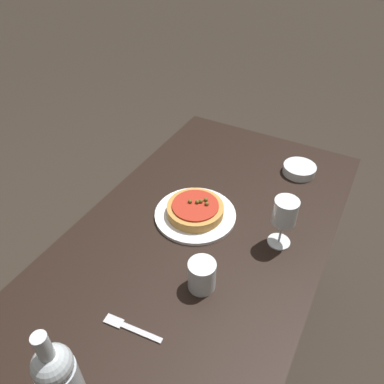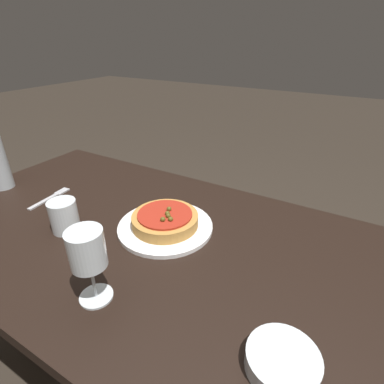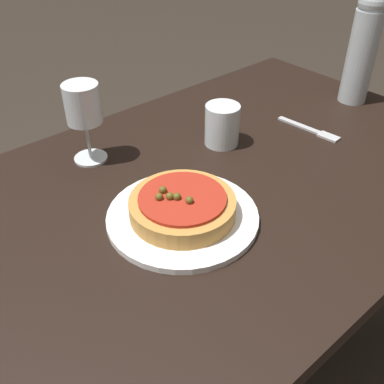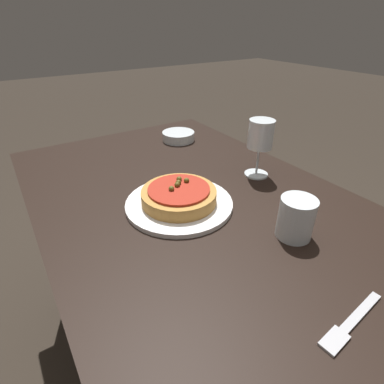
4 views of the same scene
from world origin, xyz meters
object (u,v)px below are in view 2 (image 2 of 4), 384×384
at_px(dinner_plate, 165,227).
at_px(side_bowl, 282,361).
at_px(dining_table, 138,256).
at_px(wine_glass, 87,252).
at_px(pizza, 165,219).
at_px(fork, 52,197).
at_px(water_cup, 64,216).

xyz_separation_m(dinner_plate, side_bowl, (-0.40, 0.24, 0.01)).
height_order(dining_table, wine_glass, wine_glass).
bearing_deg(dinner_plate, dining_table, 36.52).
height_order(pizza, wine_glass, wine_glass).
bearing_deg(dinner_plate, pizza, 150.17).
xyz_separation_m(wine_glass, fork, (0.46, -0.24, -0.12)).
bearing_deg(fork, dining_table, -95.86).
bearing_deg(side_bowl, fork, -12.75).
bearing_deg(dinner_plate, wine_glass, 93.83).
xyz_separation_m(dining_table, fork, (0.37, -0.00, 0.10)).
relative_size(pizza, wine_glass, 1.11).
relative_size(dinner_plate, fork, 1.67).
bearing_deg(pizza, dining_table, 36.40).
height_order(pizza, fork, pizza).
xyz_separation_m(dining_table, side_bowl, (-0.47, 0.19, 0.11)).
relative_size(side_bowl, fork, 0.76).
xyz_separation_m(dinner_plate, water_cup, (0.24, 0.15, 0.04)).
xyz_separation_m(water_cup, side_bowl, (-0.64, 0.09, -0.03)).
height_order(dinner_plate, wine_glass, wine_glass).
height_order(water_cup, side_bowl, water_cup).
distance_m(wine_glass, water_cup, 0.30).
distance_m(water_cup, side_bowl, 0.65).
height_order(dining_table, side_bowl, side_bowl).
height_order(dinner_plate, fork, dinner_plate).
distance_m(dinner_plate, pizza, 0.02).
relative_size(dining_table, dinner_plate, 5.01).
xyz_separation_m(pizza, fork, (0.44, 0.05, -0.03)).
bearing_deg(fork, pizza, -89.10).
xyz_separation_m(pizza, side_bowl, (-0.40, 0.24, -0.01)).
xyz_separation_m(pizza, water_cup, (0.24, 0.15, 0.02)).
relative_size(dining_table, fork, 8.36).
distance_m(dining_table, pizza, 0.15).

